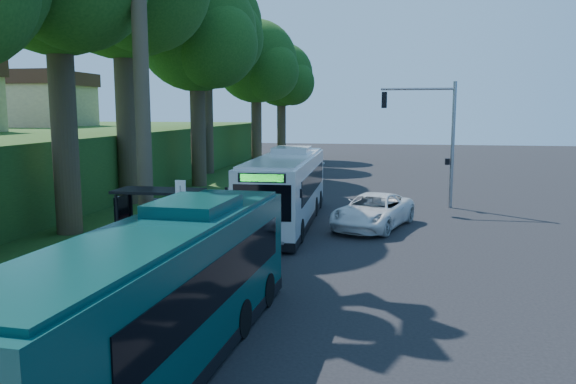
% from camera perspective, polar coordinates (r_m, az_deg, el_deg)
% --- Properties ---
extents(ground, '(140.00, 140.00, 0.00)m').
position_cam_1_polar(ground, '(22.91, 6.73, -5.46)').
color(ground, black).
rests_on(ground, ground).
extents(sidewalk, '(4.50, 70.00, 0.12)m').
position_cam_1_polar(sidewalk, '(24.39, -10.70, -4.56)').
color(sidewalk, gray).
rests_on(sidewalk, ground).
extents(red_curb, '(0.25, 30.00, 0.13)m').
position_cam_1_polar(red_curb, '(19.98, -8.54, -7.36)').
color(red_curb, maroon).
rests_on(red_curb, ground).
extents(grass_verge, '(8.00, 70.00, 0.06)m').
position_cam_1_polar(grass_verge, '(31.18, -17.30, -2.05)').
color(grass_verge, '#234719').
rests_on(grass_verge, ground).
extents(bus_shelter, '(3.20, 1.51, 2.55)m').
position_cam_1_polar(bus_shelter, '(21.44, -13.40, -1.65)').
color(bus_shelter, black).
rests_on(bus_shelter, ground).
extents(stop_sign_pole, '(0.35, 0.06, 3.17)m').
position_cam_1_polar(stop_sign_pole, '(18.75, -10.80, -2.13)').
color(stop_sign_pole, gray).
rests_on(stop_sign_pole, ground).
extents(traffic_signal_pole, '(4.10, 0.30, 7.00)m').
position_cam_1_polar(traffic_signal_pole, '(32.35, 14.64, 6.25)').
color(traffic_signal_pole, gray).
rests_on(traffic_signal_pole, ground).
extents(hillside_backdrop, '(24.00, 60.00, 8.80)m').
position_cam_1_polar(hillside_backdrop, '(46.45, -26.40, 3.75)').
color(hillside_backdrop, '#234719').
rests_on(hillside_backdrop, ground).
extents(tree_2, '(8.82, 8.40, 15.12)m').
position_cam_1_polar(tree_2, '(40.70, -9.20, 15.32)').
color(tree_2, '#382B1E').
rests_on(tree_2, ground).
extents(tree_3, '(10.08, 9.60, 17.28)m').
position_cam_1_polar(tree_3, '(49.04, -8.34, 15.89)').
color(tree_3, '#382B1E').
rests_on(tree_3, ground).
extents(tree_4, '(8.40, 8.00, 14.14)m').
position_cam_1_polar(tree_4, '(55.82, -3.17, 12.71)').
color(tree_4, '#382B1E').
rests_on(tree_4, ground).
extents(tree_5, '(7.35, 7.00, 12.86)m').
position_cam_1_polar(tree_5, '(63.39, -0.61, 11.50)').
color(tree_5, '#382B1E').
rests_on(tree_5, ground).
extents(white_bus, '(2.87, 12.05, 3.57)m').
position_cam_1_polar(white_bus, '(27.02, -0.17, 0.46)').
color(white_bus, silver).
rests_on(white_bus, ground).
extents(teal_bus, '(3.05, 11.37, 3.35)m').
position_cam_1_polar(teal_bus, '(12.21, -12.59, -10.00)').
color(teal_bus, '#093634').
rests_on(teal_bus, ground).
extents(pickup, '(4.23, 6.17, 1.57)m').
position_cam_1_polar(pickup, '(26.40, 8.63, -1.93)').
color(pickup, silver).
rests_on(pickup, ground).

